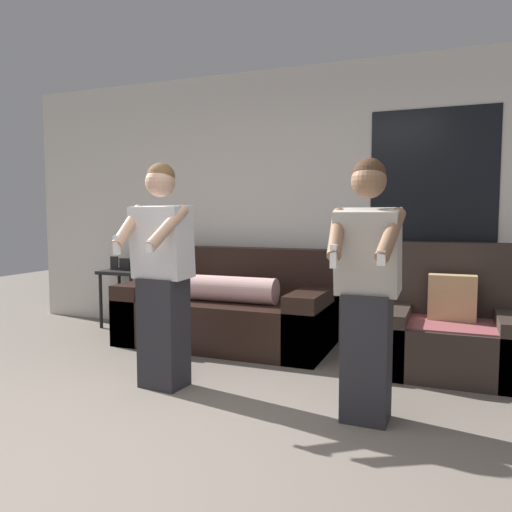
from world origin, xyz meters
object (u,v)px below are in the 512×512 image
at_px(person_right, 367,289).
at_px(side_table, 125,279).
at_px(couch, 228,311).
at_px(armchair, 451,331).
at_px(person_left, 162,275).

bearing_deg(person_right, side_table, 151.10).
distance_m(side_table, person_right, 3.34).
distance_m(couch, armchair, 2.02).
xyz_separation_m(armchair, side_table, (-3.39, 0.37, 0.21)).
bearing_deg(person_left, couch, 93.34).
distance_m(armchair, side_table, 3.41).
relative_size(armchair, side_table, 1.30).
relative_size(person_left, person_right, 1.02).
bearing_deg(side_table, couch, -9.98).
bearing_deg(armchair, person_left, -149.04).
bearing_deg(person_left, side_table, 133.39).
height_order(armchair, person_left, person_left).
bearing_deg(side_table, person_left, -46.61).
distance_m(couch, side_table, 1.41).
distance_m(side_table, person_left, 2.13).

